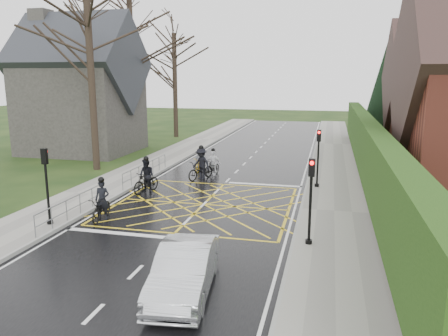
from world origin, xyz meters
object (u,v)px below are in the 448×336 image
at_px(cyclist_mid, 201,167).
at_px(cyclist_lead, 201,162).
at_px(cyclist_front, 213,165).
at_px(car, 184,270).
at_px(cyclist_rear, 102,206).
at_px(cyclist_back, 146,179).

height_order(cyclist_mid, cyclist_lead, cyclist_mid).
bearing_deg(cyclist_front, car, -65.61).
height_order(cyclist_rear, cyclist_front, cyclist_rear).
distance_m(cyclist_back, cyclist_lead, 5.78).
relative_size(cyclist_rear, car, 0.47).
xyz_separation_m(cyclist_lead, car, (4.15, -15.37, 0.11)).
relative_size(cyclist_mid, cyclist_front, 1.26).
bearing_deg(cyclist_lead, cyclist_mid, -71.07).
distance_m(cyclist_mid, cyclist_front, 1.21).
bearing_deg(cyclist_front, cyclist_mid, -97.87).
bearing_deg(cyclist_back, car, -44.41).
relative_size(cyclist_back, car, 0.48).
distance_m(cyclist_rear, cyclist_front, 9.51).
bearing_deg(cyclist_front, cyclist_lead, 151.20).
bearing_deg(cyclist_mid, cyclist_front, 94.64).
distance_m(cyclist_mid, car, 13.77).
bearing_deg(cyclist_back, cyclist_front, 80.56).
relative_size(cyclist_back, cyclist_lead, 1.16).
relative_size(cyclist_back, cyclist_mid, 0.91).
relative_size(cyclist_front, cyclist_lead, 1.01).
height_order(cyclist_back, car, cyclist_back).
relative_size(cyclist_rear, cyclist_lead, 1.14).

